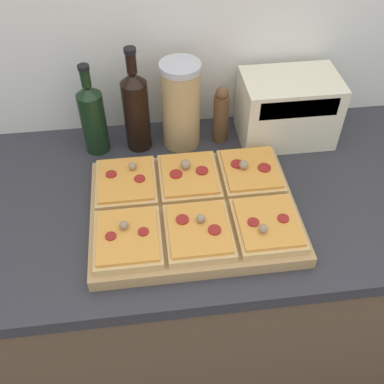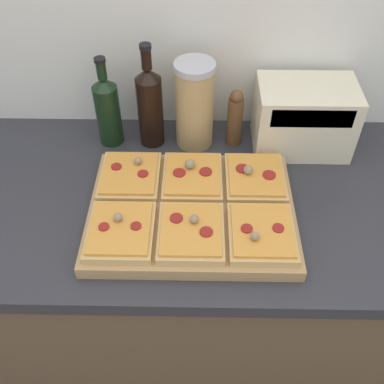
{
  "view_description": "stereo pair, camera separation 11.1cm",
  "coord_description": "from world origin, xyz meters",
  "px_view_note": "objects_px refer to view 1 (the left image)",
  "views": [
    {
      "loc": [
        -0.16,
        -0.5,
        1.77
      ],
      "look_at": [
        -0.07,
        0.27,
        0.98
      ],
      "focal_mm": 42.0,
      "sensor_mm": 36.0,
      "label": 1
    },
    {
      "loc": [
        -0.05,
        -0.51,
        1.77
      ],
      "look_at": [
        -0.07,
        0.27,
        0.98
      ],
      "focal_mm": 42.0,
      "sensor_mm": 36.0,
      "label": 2
    }
  ],
  "objects_px": {
    "cutting_board": "(193,211)",
    "pepper_mill": "(221,115)",
    "wine_bottle": "(136,109)",
    "toaster_oven": "(288,109)",
    "olive_oil_bottle": "(93,117)",
    "grain_jar_tall": "(181,105)"
  },
  "relations": [
    {
      "from": "olive_oil_bottle",
      "to": "toaster_oven",
      "type": "xyz_separation_m",
      "value": [
        0.55,
        -0.01,
        -0.01
      ]
    },
    {
      "from": "grain_jar_tall",
      "to": "toaster_oven",
      "type": "distance_m",
      "value": 0.31
    },
    {
      "from": "grain_jar_tall",
      "to": "toaster_oven",
      "type": "xyz_separation_m",
      "value": [
        0.31,
        -0.01,
        -0.03
      ]
    },
    {
      "from": "olive_oil_bottle",
      "to": "toaster_oven",
      "type": "relative_size",
      "value": 0.92
    },
    {
      "from": "wine_bottle",
      "to": "grain_jar_tall",
      "type": "distance_m",
      "value": 0.12
    },
    {
      "from": "cutting_board",
      "to": "wine_bottle",
      "type": "xyz_separation_m",
      "value": [
        -0.12,
        0.3,
        0.11
      ]
    },
    {
      "from": "cutting_board",
      "to": "grain_jar_tall",
      "type": "relative_size",
      "value": 1.97
    },
    {
      "from": "olive_oil_bottle",
      "to": "pepper_mill",
      "type": "bearing_deg",
      "value": 0.0
    },
    {
      "from": "olive_oil_bottle",
      "to": "grain_jar_tall",
      "type": "relative_size",
      "value": 1.05
    },
    {
      "from": "cutting_board",
      "to": "toaster_oven",
      "type": "height_order",
      "value": "toaster_oven"
    },
    {
      "from": "olive_oil_bottle",
      "to": "pepper_mill",
      "type": "xyz_separation_m",
      "value": [
        0.36,
        0.0,
        -0.02
      ]
    },
    {
      "from": "cutting_board",
      "to": "pepper_mill",
      "type": "xyz_separation_m",
      "value": [
        0.12,
        0.3,
        0.07
      ]
    },
    {
      "from": "toaster_oven",
      "to": "pepper_mill",
      "type": "bearing_deg",
      "value": 177.09
    },
    {
      "from": "olive_oil_bottle",
      "to": "pepper_mill",
      "type": "distance_m",
      "value": 0.36
    },
    {
      "from": "olive_oil_bottle",
      "to": "wine_bottle",
      "type": "relative_size",
      "value": 0.87
    },
    {
      "from": "pepper_mill",
      "to": "olive_oil_bottle",
      "type": "bearing_deg",
      "value": 180.0
    },
    {
      "from": "cutting_board",
      "to": "pepper_mill",
      "type": "height_order",
      "value": "pepper_mill"
    },
    {
      "from": "cutting_board",
      "to": "pepper_mill",
      "type": "bearing_deg",
      "value": 68.42
    },
    {
      "from": "olive_oil_bottle",
      "to": "toaster_oven",
      "type": "bearing_deg",
      "value": -1.01
    },
    {
      "from": "wine_bottle",
      "to": "grain_jar_tall",
      "type": "bearing_deg",
      "value": 0.0
    },
    {
      "from": "wine_bottle",
      "to": "toaster_oven",
      "type": "distance_m",
      "value": 0.43
    },
    {
      "from": "pepper_mill",
      "to": "toaster_oven",
      "type": "distance_m",
      "value": 0.19
    }
  ]
}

